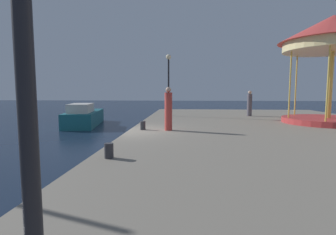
# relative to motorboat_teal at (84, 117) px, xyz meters

# --- Properties ---
(ground_plane) EXTENTS (120.00, 120.00, 0.00)m
(ground_plane) POSITION_rel_motorboat_teal_xyz_m (5.07, -7.52, -0.66)
(ground_plane) COLOR #162338
(quay_dock) EXTENTS (14.27, 28.16, 0.80)m
(quay_dock) POSITION_rel_motorboat_teal_xyz_m (12.21, -7.52, -0.26)
(quay_dock) COLOR gray
(quay_dock) RESTS_ON ground
(motorboat_teal) EXTENTS (3.06, 6.22, 1.68)m
(motorboat_teal) POSITION_rel_motorboat_teal_xyz_m (0.00, 0.00, 0.00)
(motorboat_teal) COLOR #19606B
(motorboat_teal) RESTS_ON ground
(carousel) EXTENTS (5.52, 5.52, 5.81)m
(carousel) POSITION_rel_motorboat_teal_xyz_m (15.49, -4.13, 4.50)
(carousel) COLOR #B23333
(carousel) RESTS_ON quay_dock
(lamp_post_mid_promenade) EXTENTS (0.36, 0.36, 4.34)m
(lamp_post_mid_promenade) POSITION_rel_motorboat_teal_xyz_m (6.41, -0.48, 3.10)
(lamp_post_mid_promenade) COLOR black
(lamp_post_mid_promenade) RESTS_ON quay_dock
(bollard_north) EXTENTS (0.24, 0.24, 0.40)m
(bollard_north) POSITION_rel_motorboat_teal_xyz_m (5.64, -12.38, 0.34)
(bollard_north) COLOR #2D2D33
(bollard_north) RESTS_ON quay_dock
(bollard_south) EXTENTS (0.24, 0.24, 0.40)m
(bollard_south) POSITION_rel_motorboat_teal_xyz_m (5.69, -7.27, 0.34)
(bollard_south) COLOR #2D2D33
(bollard_south) RESTS_ON quay_dock
(person_mid_promenade) EXTENTS (0.34, 0.34, 1.81)m
(person_mid_promenade) POSITION_rel_motorboat_teal_xyz_m (12.19, -0.07, 0.99)
(person_mid_promenade) COLOR #514C56
(person_mid_promenade) RESTS_ON quay_dock
(person_near_carousel) EXTENTS (0.34, 0.34, 1.95)m
(person_near_carousel) POSITION_rel_motorboat_teal_xyz_m (6.87, -7.35, 1.06)
(person_near_carousel) COLOR #B23833
(person_near_carousel) RESTS_ON quay_dock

